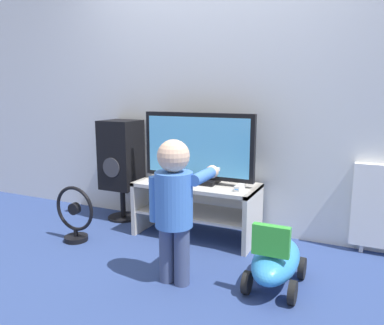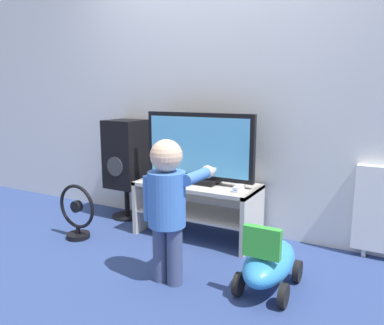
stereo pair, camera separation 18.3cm
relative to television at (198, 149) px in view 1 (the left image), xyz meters
The scene contains 11 objects.
ground_plane 0.80m from the television, 90.00° to the right, with size 16.00×16.00×0.00m, color navy.
wall_back 0.62m from the television, 90.00° to the left, with size 10.00×0.06×2.60m.
tv_stand 0.45m from the television, 90.00° to the right, with size 1.03×0.47×0.47m.
television is the anchor object (origin of this frame).
game_console 0.49m from the television, 11.69° to the right, with size 0.05×0.16×0.04m.
remote_primary 0.39m from the television, 154.87° to the right, with size 0.06×0.13×0.03m.
remote_secondary 0.32m from the television, 136.03° to the right, with size 0.06×0.13×0.03m.
child 0.86m from the television, 75.54° to the right, with size 0.36×0.52×0.94m.
speaker_tower 0.86m from the television, behind, with size 0.33×0.33×0.96m.
floor_fan 1.16m from the television, 147.43° to the right, with size 0.38×0.19×0.47m.
ride_on_toy 1.16m from the television, 36.13° to the right, with size 0.32×0.62×0.46m.
Camera 1 is at (1.27, -2.55, 1.22)m, focal length 35.00 mm.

